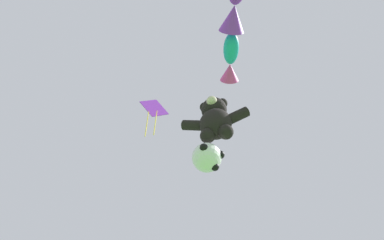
# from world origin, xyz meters

# --- Properties ---
(teddy_bear_kite) EXTENTS (2.24, 0.98, 2.27)m
(teddy_bear_kite) POSITION_xyz_m (2.44, 4.64, 11.70)
(teddy_bear_kite) COLOR black
(soccer_ball_kite) EXTENTS (0.95, 0.95, 0.87)m
(soccer_ball_kite) POSITION_xyz_m (2.06, 4.89, 10.05)
(soccer_ball_kite) COLOR white
(fish_kite_teal) EXTENTS (1.00, 1.82, 0.66)m
(fish_kite_teal) POSITION_xyz_m (3.32, 3.56, 13.61)
(fish_kite_teal) COLOR #19ADB2
(diamond_kite) EXTENTS (0.98, 0.83, 2.67)m
(diamond_kite) POSITION_xyz_m (0.04, 5.04, 14.13)
(diamond_kite) COLOR purple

